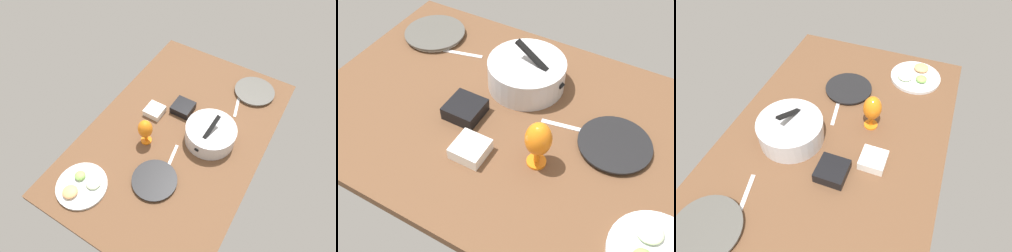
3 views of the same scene
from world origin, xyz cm
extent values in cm
cube|color=brown|center=(0.00, 0.00, -2.00)|extent=(160.00, 104.00, 4.00)
cylinder|color=silver|center=(-58.72, 28.46, 0.73)|extent=(25.32, 25.32, 1.46)
cylinder|color=#4E4C47|center=(-58.72, 28.46, 1.90)|extent=(27.53, 27.53, 0.88)
cylinder|color=#4C4C51|center=(34.97, 5.33, 0.67)|extent=(23.68, 23.68, 1.35)
cylinder|color=black|center=(34.97, 5.33, 1.75)|extent=(25.74, 25.74, 0.81)
cylinder|color=silver|center=(-6.72, 19.06, 5.78)|extent=(30.66, 30.66, 11.57)
cylinder|color=white|center=(-6.72, 19.06, 9.25)|extent=(27.59, 27.59, 2.08)
cube|color=black|center=(-1.35, 19.06, 12.83)|extent=(22.33, 5.66, 12.57)
cylinder|color=silver|center=(58.44, -27.47, 0.90)|extent=(28.43, 28.43, 1.80)
ellipsoid|color=#F2A566|center=(65.10, -29.32, 3.40)|extent=(8.33, 8.33, 3.20)
ellipsoid|color=beige|center=(54.43, -22.14, 2.97)|extent=(8.15, 8.15, 2.35)
ellipsoid|color=#8CC659|center=(54.90, -31.23, 3.37)|extent=(6.12, 6.12, 3.14)
cylinder|color=orange|center=(14.25, -13.92, 0.50)|extent=(6.76, 6.76, 1.00)
cylinder|color=orange|center=(14.25, -13.92, 3.39)|extent=(2.00, 2.00, 4.79)
ellipsoid|color=orange|center=(14.25, -13.92, 12.19)|extent=(8.90, 8.90, 12.82)
cube|color=white|center=(-7.12, -21.44, 2.32)|extent=(11.39, 11.39, 4.64)
cube|color=#F9E072|center=(-7.12, -21.44, 3.81)|extent=(9.34, 9.34, 1.49)
cube|color=black|center=(-18.97, -6.65, 2.64)|extent=(13.10, 13.10, 5.28)
cube|color=tan|center=(-18.97, -6.65, 4.33)|extent=(10.74, 10.74, 1.69)
cube|color=silver|center=(-40.22, 23.27, 0.30)|extent=(17.92, 5.99, 0.60)
cube|color=silver|center=(16.35, 5.82, 0.30)|extent=(18.03, 4.97, 0.60)
camera|label=1|loc=(95.24, 50.47, 151.10)|focal=31.46mm
camera|label=2|loc=(43.81, -87.47, 106.03)|focal=41.61mm
camera|label=3|loc=(-81.40, -35.38, 109.40)|focal=31.21mm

